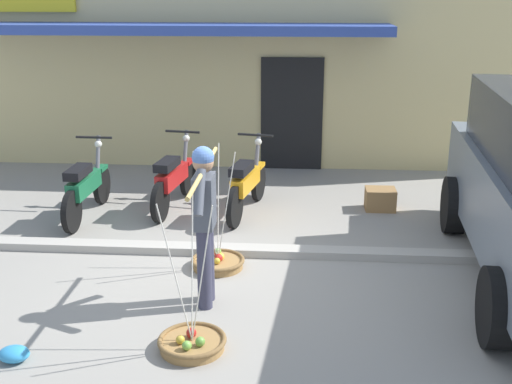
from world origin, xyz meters
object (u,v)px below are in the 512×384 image
at_px(plastic_litter_bag, 14,354).
at_px(wooden_crate, 380,199).
at_px(fruit_basket_right_side, 192,342).
at_px(motorcycle_third_in_row, 247,184).
at_px(fruit_vendor, 204,216).
at_px(motorcycle_second_in_row, 174,179).
at_px(fruit_basket_left_side, 218,261).
at_px(motorcycle_nearest_shop, 86,187).

xyz_separation_m(plastic_litter_bag, wooden_crate, (3.69, 4.34, 0.09)).
distance_m(fruit_basket_right_side, motorcycle_third_in_row, 3.73).
bearing_deg(motorcycle_third_in_row, wooden_crate, 9.32).
height_order(motorcycle_third_in_row, wooden_crate, motorcycle_third_in_row).
relative_size(fruit_vendor, motorcycle_second_in_row, 0.99).
bearing_deg(motorcycle_third_in_row, fruit_basket_left_side, -95.20).
xyz_separation_m(motorcycle_second_in_row, plastic_litter_bag, (-0.62, -4.16, -0.38)).
height_order(fruit_basket_left_side, motorcycle_second_in_row, fruit_basket_left_side).
height_order(fruit_basket_left_side, motorcycle_nearest_shop, fruit_basket_left_side).
bearing_deg(fruit_basket_left_side, motorcycle_third_in_row, 84.80).
bearing_deg(fruit_vendor, motorcycle_second_in_row, 107.35).
bearing_deg(motorcycle_second_in_row, plastic_litter_bag, -98.51).
bearing_deg(plastic_litter_bag, motorcycle_third_in_row, 66.81).
relative_size(fruit_vendor, plastic_litter_bag, 6.40).
distance_m(motorcycle_second_in_row, plastic_litter_bag, 4.22).
relative_size(motorcycle_second_in_row, motorcycle_third_in_row, 1.01).
bearing_deg(wooden_crate, motorcycle_nearest_shop, -171.15).
bearing_deg(fruit_basket_left_side, plastic_litter_bag, -126.32).
bearing_deg(motorcycle_third_in_row, fruit_vendor, -93.58).
xyz_separation_m(fruit_vendor, motorcycle_nearest_shop, (-2.09, 2.47, -0.53)).
distance_m(fruit_vendor, plastic_litter_bag, 2.16).
bearing_deg(fruit_vendor, wooden_crate, 55.61).
relative_size(fruit_vendor, wooden_crate, 4.07).
bearing_deg(fruit_vendor, motorcycle_third_in_row, 86.42).
bearing_deg(fruit_basket_right_side, plastic_litter_bag, -168.73).
bearing_deg(wooden_crate, fruit_basket_left_side, -133.78).
distance_m(motorcycle_second_in_row, motorcycle_third_in_row, 1.11).
height_order(fruit_vendor, motorcycle_nearest_shop, fruit_vendor).
height_order(fruit_vendor, motorcycle_second_in_row, fruit_vendor).
bearing_deg(wooden_crate, motorcycle_second_in_row, -176.67).
height_order(fruit_basket_left_side, plastic_litter_bag, fruit_basket_left_side).
height_order(fruit_basket_left_side, fruit_basket_right_side, same).
height_order(motorcycle_nearest_shop, plastic_litter_bag, motorcycle_nearest_shop).
bearing_deg(fruit_basket_right_side, motorcycle_second_in_row, 103.45).
height_order(fruit_basket_left_side, motorcycle_third_in_row, fruit_basket_left_side).
distance_m(motorcycle_nearest_shop, wooden_crate, 4.29).
xyz_separation_m(fruit_basket_right_side, plastic_litter_bag, (-1.54, -0.31, -0.01)).
height_order(fruit_basket_right_side, plastic_litter_bag, fruit_basket_right_side).
bearing_deg(motorcycle_nearest_shop, motorcycle_second_in_row, 22.39).
height_order(fruit_vendor, motorcycle_third_in_row, fruit_vendor).
bearing_deg(motorcycle_nearest_shop, fruit_basket_left_side, -37.00).
bearing_deg(motorcycle_nearest_shop, wooden_crate, 8.85).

